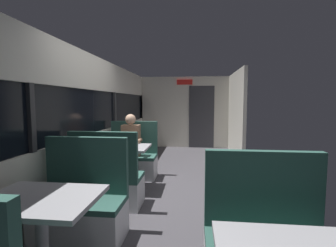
{
  "coord_description": "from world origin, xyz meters",
  "views": [
    {
      "loc": [
        0.33,
        -3.88,
        1.5
      ],
      "look_at": [
        -0.16,
        0.59,
        1.1
      ],
      "focal_mm": 26.39,
      "sensor_mm": 36.0,
      "label": 1
    }
  ],
  "objects_px": {
    "bench_near_window_facing_entry": "(82,209)",
    "bench_mid_window_facing_entry": "(133,160)",
    "dining_table_mid_window": "(122,152)",
    "bench_mid_window_facing_end": "(108,184)",
    "dining_table_near_window": "(41,209)",
    "seated_passenger": "(131,151)"
  },
  "relations": [
    {
      "from": "bench_mid_window_facing_entry",
      "to": "dining_table_near_window",
      "type": "bearing_deg",
      "value": -90.0
    },
    {
      "from": "bench_near_window_facing_entry",
      "to": "dining_table_mid_window",
      "type": "xyz_separation_m",
      "value": [
        0.0,
        1.53,
        0.31
      ]
    },
    {
      "from": "dining_table_near_window",
      "to": "bench_near_window_facing_entry",
      "type": "height_order",
      "value": "bench_near_window_facing_entry"
    },
    {
      "from": "dining_table_near_window",
      "to": "dining_table_mid_window",
      "type": "xyz_separation_m",
      "value": [
        0.0,
        2.23,
        0.0
      ]
    },
    {
      "from": "seated_passenger",
      "to": "dining_table_mid_window",
      "type": "bearing_deg",
      "value": -90.0
    },
    {
      "from": "bench_near_window_facing_entry",
      "to": "bench_mid_window_facing_entry",
      "type": "bearing_deg",
      "value": 90.0
    },
    {
      "from": "dining_table_near_window",
      "to": "bench_mid_window_facing_end",
      "type": "bearing_deg",
      "value": 90.0
    },
    {
      "from": "seated_passenger",
      "to": "bench_mid_window_facing_end",
      "type": "bearing_deg",
      "value": -90.0
    },
    {
      "from": "dining_table_near_window",
      "to": "bench_near_window_facing_entry",
      "type": "bearing_deg",
      "value": 90.0
    },
    {
      "from": "dining_table_near_window",
      "to": "seated_passenger",
      "type": "height_order",
      "value": "seated_passenger"
    },
    {
      "from": "dining_table_mid_window",
      "to": "bench_mid_window_facing_end",
      "type": "xyz_separation_m",
      "value": [
        0.0,
        -0.7,
        -0.31
      ]
    },
    {
      "from": "bench_mid_window_facing_end",
      "to": "bench_mid_window_facing_entry",
      "type": "bearing_deg",
      "value": 90.0
    },
    {
      "from": "bench_near_window_facing_entry",
      "to": "seated_passenger",
      "type": "height_order",
      "value": "seated_passenger"
    },
    {
      "from": "dining_table_near_window",
      "to": "dining_table_mid_window",
      "type": "relative_size",
      "value": 1.0
    },
    {
      "from": "dining_table_mid_window",
      "to": "seated_passenger",
      "type": "bearing_deg",
      "value": 90.0
    },
    {
      "from": "bench_near_window_facing_entry",
      "to": "bench_mid_window_facing_end",
      "type": "distance_m",
      "value": 0.84
    },
    {
      "from": "bench_mid_window_facing_end",
      "to": "bench_mid_window_facing_entry",
      "type": "xyz_separation_m",
      "value": [
        0.0,
        1.4,
        0.0
      ]
    },
    {
      "from": "dining_table_mid_window",
      "to": "bench_mid_window_facing_end",
      "type": "bearing_deg",
      "value": -90.0
    },
    {
      "from": "dining_table_near_window",
      "to": "bench_mid_window_facing_entry",
      "type": "distance_m",
      "value": 2.95
    },
    {
      "from": "dining_table_mid_window",
      "to": "seated_passenger",
      "type": "xyz_separation_m",
      "value": [
        0.0,
        0.63,
        -0.1
      ]
    },
    {
      "from": "dining_table_near_window",
      "to": "bench_near_window_facing_entry",
      "type": "xyz_separation_m",
      "value": [
        0.0,
        0.7,
        -0.31
      ]
    },
    {
      "from": "bench_mid_window_facing_end",
      "to": "dining_table_mid_window",
      "type": "bearing_deg",
      "value": 90.0
    }
  ]
}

